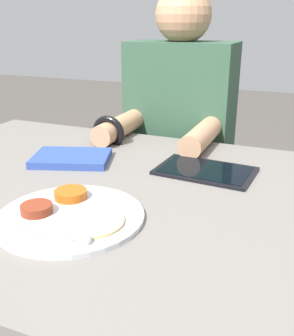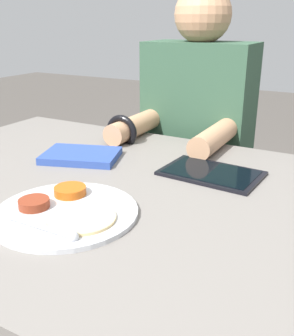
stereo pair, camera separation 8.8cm
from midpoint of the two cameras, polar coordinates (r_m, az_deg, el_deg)
dining_table at (r=1.15m, az=-4.00°, el=-19.41°), size 1.25×0.90×0.74m
thali_tray at (r=0.81m, az=-8.70°, el=-6.28°), size 0.29×0.29×0.03m
red_notebook at (r=1.12m, az=-7.34°, el=1.69°), size 0.24×0.20×0.02m
tablet_device at (r=1.02m, az=11.76°, el=-0.77°), size 0.26×0.18×0.01m
person_diner at (r=1.51m, az=8.62°, el=-0.04°), size 0.38×0.47×1.22m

